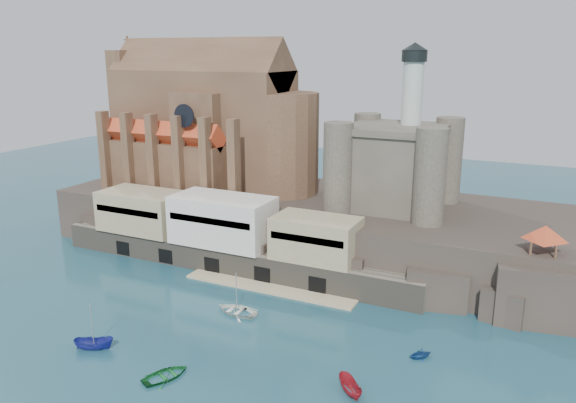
% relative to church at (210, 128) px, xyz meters
% --- Properties ---
extents(ground, '(300.00, 300.00, 0.00)m').
position_rel_church_xyz_m(ground, '(24.13, -41.85, -22.13)').
color(ground, '#184352').
rests_on(ground, ground).
extents(promontory, '(100.00, 36.00, 10.00)m').
position_rel_church_xyz_m(promontory, '(23.94, -2.48, -17.20)').
color(promontory, '#2A2420').
rests_on(promontory, ground).
extents(quay, '(70.00, 12.00, 13.05)m').
position_rel_church_xyz_m(quay, '(13.94, -18.78, -16.06)').
color(quay, '#686153').
rests_on(quay, ground).
extents(church, '(47.00, 25.93, 30.51)m').
position_rel_church_xyz_m(church, '(0.00, 0.00, 0.00)').
color(church, brown).
rests_on(church, promontory).
extents(castle_keep, '(21.20, 21.20, 29.30)m').
position_rel_church_xyz_m(castle_keep, '(40.21, -0.78, -3.81)').
color(castle_keep, '#4D473C').
rests_on(castle_keep, promontory).
extents(rock_outcrop, '(14.50, 10.50, 8.70)m').
position_rel_church_xyz_m(rock_outcrop, '(66.13, -16.01, -18.11)').
color(rock_outcrop, '#2A2420').
rests_on(rock_outcrop, ground).
extents(pavilion, '(6.40, 6.40, 5.40)m').
position_rel_church_xyz_m(pavilion, '(66.13, -15.85, -9.40)').
color(pavilion, brown).
rests_on(pavilion, rock_outcrop).
extents(boat_2, '(2.67, 2.65, 5.24)m').
position_rel_church_xyz_m(boat_2, '(14.38, -50.85, -22.13)').
color(boat_2, navy).
rests_on(boat_2, ground).
extents(boat_3, '(4.29, 2.82, 5.82)m').
position_rel_church_xyz_m(boat_3, '(27.01, -52.14, -22.13)').
color(boat_3, '#156B2A').
rests_on(boat_3, ground).
extents(boat_5, '(2.52, 2.52, 4.68)m').
position_rel_church_xyz_m(boat_5, '(47.88, -45.48, -22.13)').
color(boat_5, '#A41B27').
rests_on(boat_5, ground).
extents(boat_6, '(1.85, 4.85, 6.63)m').
position_rel_church_xyz_m(boat_6, '(25.88, -33.63, -22.13)').
color(boat_6, white).
rests_on(boat_6, ground).
extents(boat_7, '(3.07, 3.06, 3.12)m').
position_rel_church_xyz_m(boat_7, '(53.45, -34.45, -22.13)').
color(boat_7, navy).
rests_on(boat_7, ground).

